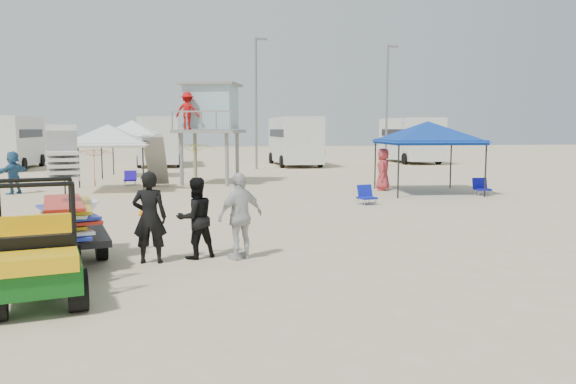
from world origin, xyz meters
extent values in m
plane|color=beige|center=(0.00, 0.00, 0.00)|extent=(140.00, 140.00, 0.00)
cube|color=#0C4E12|center=(-3.61, 1.10, 0.50)|extent=(1.61, 2.48, 0.40)
cube|color=#F5B40C|center=(-3.61, 1.10, 0.75)|extent=(1.16, 0.85, 0.22)
cube|color=black|center=(-3.61, 3.40, 0.49)|extent=(1.76, 2.23, 0.13)
cylinder|color=black|center=(-4.19, 3.40, 0.26)|extent=(0.32, 0.55, 0.52)
imported|color=black|center=(-2.11, 3.10, 0.87)|extent=(0.68, 0.48, 1.74)
imported|color=black|center=(-1.26, 3.35, 0.79)|extent=(0.94, 0.85, 1.58)
imported|color=silver|center=(-0.41, 3.10, 0.84)|extent=(1.06, 0.84, 1.68)
cylinder|color=gray|center=(-1.28, 17.09, 1.16)|extent=(0.17, 0.17, 2.31)
cube|color=gray|center=(-0.26, 18.11, 2.38)|extent=(3.50, 3.50, 0.15)
cube|color=#96BAC2|center=(-0.26, 18.38, 3.47)|extent=(2.60, 2.42, 1.94)
imported|color=#B20F0F|center=(-1.00, 17.18, 3.27)|extent=(1.05, 0.60, 1.62)
cylinder|color=black|center=(6.28, 11.40, 1.02)|extent=(0.06, 0.06, 2.04)
pyramid|color=#0E3497|center=(7.92, 13.04, 2.79)|extent=(3.71, 3.71, 0.80)
cube|color=#0E3497|center=(7.92, 13.04, 1.99)|extent=(3.71, 3.71, 0.18)
cylinder|color=black|center=(-5.83, 14.48, 0.97)|extent=(0.06, 0.06, 1.93)
pyramid|color=silver|center=(-4.40, 15.91, 2.68)|extent=(3.04, 3.04, 0.80)
cube|color=silver|center=(-4.40, 15.91, 1.88)|extent=(3.04, 3.04, 0.18)
cylinder|color=black|center=(-5.34, 21.43, 1.09)|extent=(0.06, 0.06, 2.18)
pyramid|color=white|center=(-4.06, 22.70, 2.93)|extent=(2.97, 2.97, 0.80)
cube|color=white|center=(-4.06, 22.70, 2.13)|extent=(2.97, 2.97, 0.18)
imported|color=red|center=(-5.27, 17.90, 0.85)|extent=(2.42, 2.44, 1.70)
imported|color=#FDF216|center=(-0.94, 18.02, 0.96)|extent=(2.73, 2.75, 1.92)
cone|color=orange|center=(-2.62, 9.13, 0.25)|extent=(0.34, 0.34, 0.50)
cube|color=#2410B4|center=(-3.82, 18.15, 0.22)|extent=(0.57, 0.53, 0.06)
cube|color=#2410B4|center=(-3.82, 18.39, 0.42)|extent=(0.55, 0.20, 0.44)
cylinder|color=#B2B2B7|center=(-4.04, 17.95, 0.10)|extent=(0.03, 0.03, 0.20)
cube|color=#0F1CAC|center=(4.51, 10.14, 0.22)|extent=(0.65, 0.62, 0.06)
cube|color=#0F1CAC|center=(4.51, 10.38, 0.42)|extent=(0.57, 0.31, 0.44)
cylinder|color=#B2B2B7|center=(4.29, 9.94, 0.10)|extent=(0.03, 0.03, 0.20)
cube|color=#0E119E|center=(9.65, 11.83, 0.22)|extent=(0.61, 0.58, 0.06)
cube|color=#0E119E|center=(9.65, 12.07, 0.42)|extent=(0.56, 0.25, 0.44)
cylinder|color=#B2B2B7|center=(9.43, 11.63, 0.10)|extent=(0.03, 0.03, 0.20)
cube|color=silver|center=(-12.00, 30.00, 1.75)|extent=(2.50, 6.80, 3.00)
cube|color=black|center=(-12.00, 30.00, 2.20)|extent=(2.54, 5.44, 0.50)
cube|color=silver|center=(-3.00, 31.50, 1.75)|extent=(2.50, 6.50, 3.00)
cube|color=black|center=(-3.00, 31.50, 2.20)|extent=(2.54, 5.20, 0.50)
cylinder|color=black|center=(-4.25, 29.42, 0.40)|extent=(0.25, 0.80, 0.80)
cube|color=silver|center=(6.00, 30.00, 1.75)|extent=(2.50, 7.00, 3.00)
cube|color=black|center=(6.00, 30.00, 2.20)|extent=(2.54, 5.60, 0.50)
cylinder|color=black|center=(4.75, 27.76, 0.40)|extent=(0.25, 0.80, 0.80)
cube|color=silver|center=(15.00, 31.50, 1.75)|extent=(2.50, 6.60, 3.00)
cube|color=black|center=(15.00, 31.50, 2.20)|extent=(2.54, 5.28, 0.50)
cylinder|color=black|center=(13.75, 29.39, 0.40)|extent=(0.25, 0.80, 0.80)
cylinder|color=slate|center=(3.00, 27.00, 4.00)|extent=(0.14, 0.14, 8.00)
cylinder|color=slate|center=(12.00, 28.50, 4.00)|extent=(0.14, 0.14, 8.00)
imported|color=#52896A|center=(-2.97, 22.50, 0.89)|extent=(0.88, 0.69, 1.78)
imported|color=#B73438|center=(6.51, 14.10, 0.86)|extent=(0.81, 0.98, 1.71)
imported|color=#306190|center=(-7.92, 15.54, 0.83)|extent=(1.17, 1.58, 1.65)
imported|color=#CBDC52|center=(7.90, 29.57, 0.88)|extent=(0.49, 0.69, 1.77)
camera|label=1|loc=(-1.47, -7.54, 2.52)|focal=35.00mm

